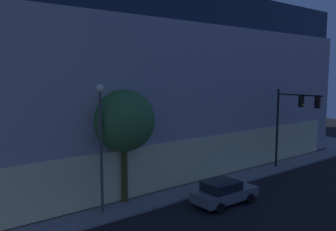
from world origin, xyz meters
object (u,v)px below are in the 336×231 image
Objects in this scene: modern_building at (116,84)px; traffic_light_far_corner at (292,114)px; car_grey at (224,192)px; street_lamp_sidewalk at (101,132)px; sidewalk_tree at (124,121)px.

modern_building is 17.24m from traffic_light_far_corner.
street_lamp_sidewalk is at bearing 154.70° from car_grey.
car_grey is at bearing -25.30° from street_lamp_sidewalk.
modern_building reaches higher than sidewalk_tree.
sidewalk_tree reaches higher than traffic_light_far_corner.
sidewalk_tree is at bearing 171.05° from traffic_light_far_corner.
traffic_light_far_corner is 0.95× the size of sidewalk_tree.
car_grey is at bearing -96.74° from modern_building.
traffic_light_far_corner is 0.91× the size of street_lamp_sidewalk.
street_lamp_sidewalk is (-16.61, 1.62, -0.04)m from traffic_light_far_corner.
street_lamp_sidewalk reaches higher than traffic_light_far_corner.
modern_building is 16.32m from street_lamp_sidewalk.
sidewalk_tree is at bearing 19.60° from street_lamp_sidewalk.
car_grey is (-1.98, -16.77, -6.41)m from modern_building.
car_grey is (-9.82, -1.59, -4.13)m from traffic_light_far_corner.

